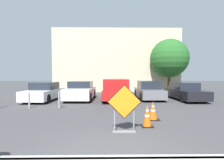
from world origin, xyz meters
TOP-DOWN VIEW (x-y plane):
  - ground_plane at (0.00, 10.00)m, footprint 96.00×96.00m
  - curb_lip at (0.00, 0.00)m, footprint 23.86×0.20m
  - road_closed_sign at (0.65, 2.03)m, footprint 1.13×0.20m
  - traffic_cone_nearest at (1.55, 2.69)m, footprint 0.43×0.43m
  - traffic_cone_second at (2.02, 3.71)m, footprint 0.52×0.52m
  - parked_car_nearest at (-4.78, 9.66)m, footprint 1.99×4.51m
  - parked_car_second at (-2.08, 10.01)m, footprint 2.02×4.35m
  - pickup_truck at (0.62, 9.63)m, footprint 2.02×5.03m
  - parked_car_third at (3.32, 10.29)m, footprint 1.81×4.05m
  - parked_car_fourth at (6.02, 9.82)m, footprint 1.90×4.63m
  - bollard_nearest at (-2.75, 6.41)m, footprint 0.12×0.12m
  - bollard_second at (-4.47, 6.41)m, footprint 0.12×0.12m
  - building_facade_backdrop at (1.03, 18.44)m, footprint 14.52×5.00m
  - street_tree_behind_lot at (6.56, 14.97)m, footprint 4.05×4.05m

SIDE VIEW (x-z plane):
  - ground_plane at x=0.00m, z-range 0.00..0.00m
  - curb_lip at x=0.00m, z-range 0.00..0.14m
  - traffic_cone_second at x=2.02m, z-range -0.01..0.77m
  - traffic_cone_nearest at x=1.55m, z-range -0.01..0.81m
  - bollard_second at x=-4.47m, z-range 0.03..0.93m
  - bollard_nearest at x=-2.75m, z-range 0.03..1.00m
  - parked_car_fourth at x=6.02m, z-range -0.05..1.31m
  - parked_car_nearest at x=-4.78m, z-range -0.05..1.32m
  - parked_car_third at x=3.32m, z-range -0.07..1.39m
  - parked_car_second at x=-2.08m, z-range -0.04..1.40m
  - pickup_truck at x=0.62m, z-range -0.07..1.55m
  - road_closed_sign at x=0.65m, z-range 0.09..1.68m
  - building_facade_backdrop at x=1.03m, z-range 0.00..7.21m
  - street_tree_behind_lot at x=6.56m, z-range 0.85..6.61m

